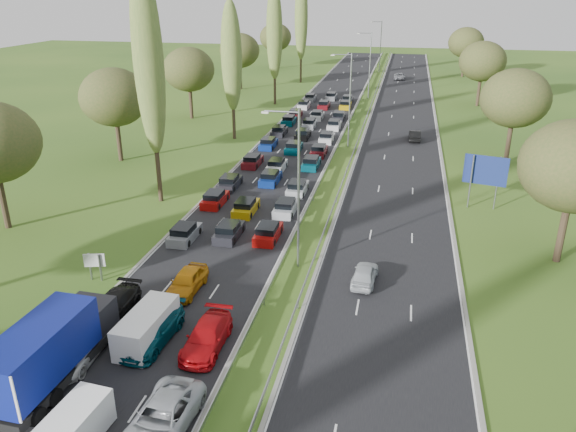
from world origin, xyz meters
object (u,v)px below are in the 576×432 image
Objects in this scene: near_car_3 at (113,306)px; direction_sign at (485,173)px; info_sign at (95,263)px; blue_lorry at (52,349)px; white_van_rear at (149,325)px; white_van_front at (72,429)px; near_car_2 at (76,348)px.

direction_sign is at bearing 45.19° from near_car_3.
direction_sign is (28.80, 20.60, 2.20)m from info_sign.
blue_lorry reaches higher than white_van_rear.
info_sign is (-6.97, 6.15, 0.33)m from white_van_rear.
blue_lorry is 1.83× the size of white_van_rear.
white_van_rear is 34.61m from direction_sign.
white_van_front is 8.54m from white_van_rear.
direction_sign is at bearing 54.35° from white_van_rear.
near_car_2 is 2.58× the size of info_sign.
near_car_2 is 1.17× the size of white_van_front.
info_sign is 35.48m from direction_sign.
direction_sign is (21.65, 35.28, 2.61)m from white_van_front.
near_car_3 is 0.97× the size of direction_sign.
white_van_front is at bearing -70.43° from near_car_3.
info_sign reaches higher than near_car_2.
info_sign reaches higher than white_van_front.
near_car_2 reaches higher than near_car_3.
white_van_rear is 9.30m from info_sign.
near_car_2 is at bearing 90.64° from blue_lorry.
near_car_2 is at bearing 125.17° from white_van_front.
near_car_3 is at bearing 89.46° from near_car_2.
near_car_3 is 2.40× the size of info_sign.
near_car_2 is 9.57m from info_sign.
near_car_2 is 4.21m from white_van_rear.
near_car_3 is 6.61m from blue_lorry.
blue_lorry reaches higher than white_van_front.
blue_lorry is at bearing -88.37° from near_car_3.
direction_sign is at bearing 35.57° from info_sign.
near_car_2 is 6.81m from white_van_front.
info_sign is at bearing 110.43° from near_car_2.
white_van_rear is at bearing -129.22° from direction_sign.
info_sign is (-3.56, 4.15, 0.62)m from near_car_3.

